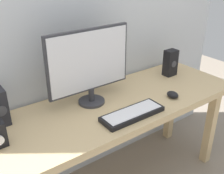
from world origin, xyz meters
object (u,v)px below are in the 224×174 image
(monitor, at_px, (89,64))
(speaker_right, at_px, (170,63))
(desk, at_px, (117,114))
(keyboard_primary, at_px, (132,114))
(mouse, at_px, (173,95))

(monitor, relative_size, speaker_right, 2.73)
(desk, xyz_separation_m, speaker_right, (0.60, 0.11, 0.19))
(desk, xyz_separation_m, keyboard_primary, (-0.03, -0.18, 0.10))
(keyboard_primary, distance_m, mouse, 0.36)
(keyboard_primary, xyz_separation_m, speaker_right, (0.62, 0.29, 0.09))
(desk, relative_size, speaker_right, 8.59)
(desk, distance_m, keyboard_primary, 0.21)
(desk, distance_m, monitor, 0.38)
(monitor, bearing_deg, keyboard_primary, -70.00)
(keyboard_primary, xyz_separation_m, mouse, (0.36, 0.02, 0.01))
(monitor, xyz_separation_m, speaker_right, (0.73, 0.00, -0.16))
(monitor, bearing_deg, speaker_right, 0.39)
(keyboard_primary, bearing_deg, desk, 81.94)
(mouse, height_order, speaker_right, speaker_right)
(desk, bearing_deg, keyboard_primary, -98.06)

